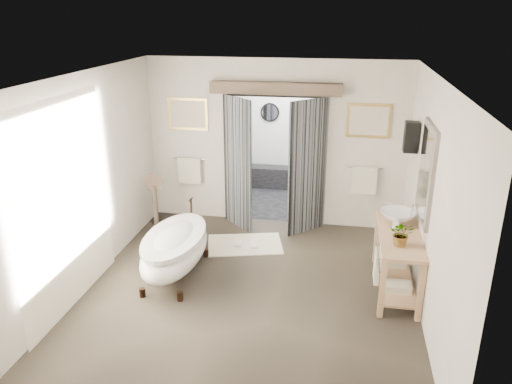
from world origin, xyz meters
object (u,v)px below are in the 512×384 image
vanity (395,256)px  basin (398,217)px  clawfoot_tub (175,249)px  rug (245,244)px

vanity → basin: (0.02, 0.34, 0.43)m
clawfoot_tub → basin: 3.17m
rug → vanity: bearing=-22.9°
basin → vanity: bearing=-76.6°
clawfoot_tub → basin: size_ratio=3.66×
rug → basin: 2.56m
vanity → clawfoot_tub: bearing=-176.5°
vanity → rug: (-2.29, 0.96, -0.50)m
vanity → rug: 2.53m
clawfoot_tub → vanity: bearing=3.5°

